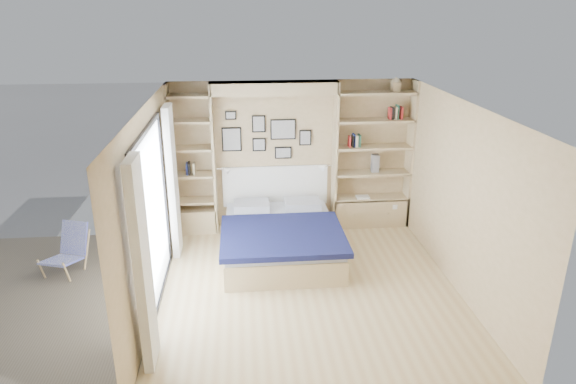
{
  "coord_description": "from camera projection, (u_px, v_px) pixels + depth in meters",
  "views": [
    {
      "loc": [
        -0.83,
        -6.03,
        3.66
      ],
      "look_at": [
        -0.19,
        0.9,
        1.09
      ],
      "focal_mm": 32.0,
      "sensor_mm": 36.0,
      "label": 1
    }
  ],
  "objects": [
    {
      "name": "room_shell",
      "position": [
        272.0,
        179.0,
        7.99
      ],
      "size": [
        4.5,
        4.5,
        4.5
      ],
      "color": "tan",
      "rests_on": "ground"
    },
    {
      "name": "ground",
      "position": [
        308.0,
        289.0,
        6.97
      ],
      "size": [
        4.5,
        4.5,
        0.0
      ],
      "primitive_type": "plane",
      "color": "tan",
      "rests_on": "ground"
    },
    {
      "name": "shelf_decor",
      "position": [
        359.0,
        131.0,
        8.41
      ],
      "size": [
        3.54,
        0.23,
        2.03
      ],
      "color": "#A51E1E",
      "rests_on": "ground"
    },
    {
      "name": "bed",
      "position": [
        281.0,
        237.0,
        7.86
      ],
      "size": [
        1.79,
        2.27,
        1.07
      ],
      "color": "tan",
      "rests_on": "ground"
    },
    {
      "name": "deck_chair",
      "position": [
        68.0,
        250.0,
        7.34
      ],
      "size": [
        0.62,
        0.8,
        0.71
      ],
      "rotation": [
        0.0,
        0.0,
        -0.31
      ],
      "color": "tan",
      "rests_on": "ground"
    },
    {
      "name": "photo_gallery",
      "position": [
        265.0,
        135.0,
        8.45
      ],
      "size": [
        1.48,
        0.02,
        0.82
      ],
      "color": "black",
      "rests_on": "ground"
    },
    {
      "name": "deck",
      "position": [
        34.0,
        303.0,
        6.66
      ],
      "size": [
        3.2,
        4.0,
        0.05
      ],
      "primitive_type": "cube",
      "color": "#766957",
      "rests_on": "ground"
    },
    {
      "name": "reading_lamps",
      "position": [
        275.0,
        168.0,
        8.43
      ],
      "size": [
        1.92,
        0.12,
        0.15
      ],
      "color": "silver",
      "rests_on": "ground"
    }
  ]
}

